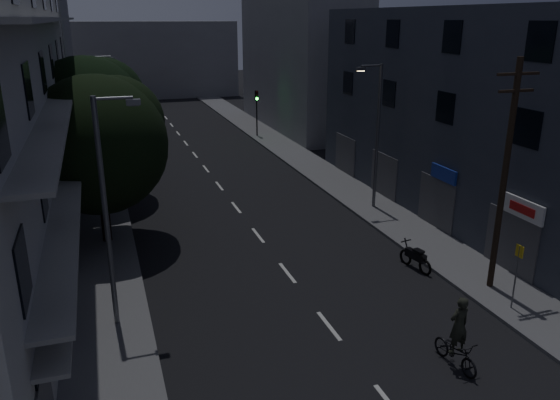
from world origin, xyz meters
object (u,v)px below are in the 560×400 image
utility_pole (505,173)px  motorcycle (415,258)px  bus_stop_sign (517,265)px  cyclist (457,344)px

utility_pole → motorcycle: utility_pole is taller
utility_pole → bus_stop_sign: 3.47m
motorcycle → cyclist: cyclist is taller
motorcycle → cyclist: bearing=-122.7°
motorcycle → cyclist: size_ratio=0.80×
utility_pole → bus_stop_sign: size_ratio=3.56×
cyclist → bus_stop_sign: bearing=22.9°
utility_pole → cyclist: bearing=-138.6°
cyclist → motorcycle: bearing=62.5°
bus_stop_sign → cyclist: bearing=-151.4°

